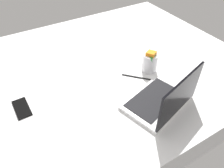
{
  "coord_description": "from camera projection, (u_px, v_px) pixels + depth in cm",
  "views": [
    {
      "loc": [
        49.74,
        97.08,
        99.47
      ],
      "look_at": [
        5.94,
        23.52,
        24.0
      ],
      "focal_mm": 35.13,
      "sensor_mm": 36.0,
      "label": 1
    }
  ],
  "objects": [
    {
      "name": "cell_phone",
      "position": [
        22.0,
        108.0,
        1.09
      ],
      "size": [
        7.11,
        14.15,
        0.8
      ],
      "primitive_type": "cube",
      "rotation": [
        0.0,
        0.0,
        3.16
      ],
      "color": "black",
      "rests_on": "bed_mattress"
    },
    {
      "name": "snack_cup",
      "position": [
        150.0,
        62.0,
        1.29
      ],
      "size": [
        9.17,
        9.61,
        13.32
      ],
      "color": "silver",
      "rests_on": "bed_mattress"
    },
    {
      "name": "charger_cable",
      "position": [
        136.0,
        77.0,
        1.27
      ],
      "size": [
        12.06,
        12.81,
        0.6
      ],
      "primitive_type": "cube",
      "rotation": [
        0.0,
        0.0,
        -0.82
      ],
      "color": "black",
      "rests_on": "bed_mattress"
    },
    {
      "name": "bed_mattress",
      "position": [
        101.0,
        78.0,
        1.41
      ],
      "size": [
        180.0,
        140.0,
        18.0
      ],
      "primitive_type": "cube",
      "color": "white",
      "rests_on": "ground"
    },
    {
      "name": "laptop",
      "position": [
        163.0,
        100.0,
        1.08
      ],
      "size": [
        37.98,
        31.05,
        23.0
      ],
      "rotation": [
        0.0,
        0.0,
        0.27
      ],
      "color": "silver",
      "rests_on": "bed_mattress"
    }
  ]
}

